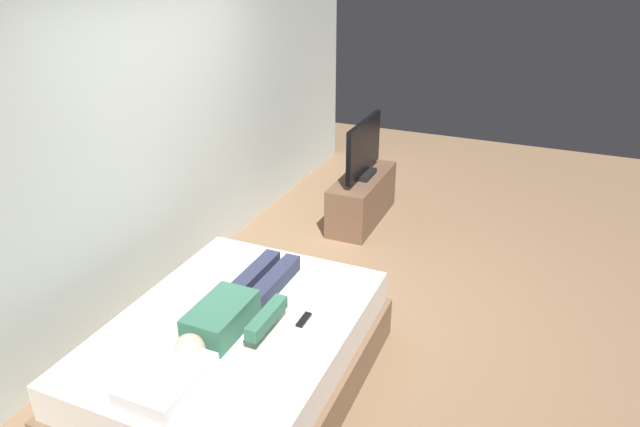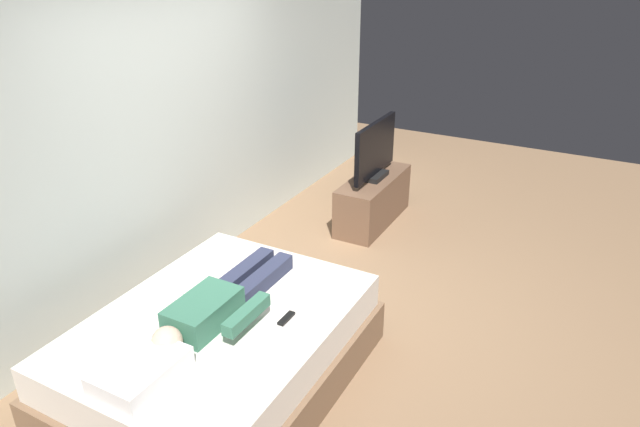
% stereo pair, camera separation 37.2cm
% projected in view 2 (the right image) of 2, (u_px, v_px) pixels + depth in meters
% --- Properties ---
extents(ground_plane, '(10.00, 10.00, 0.00)m').
position_uv_depth(ground_plane, '(340.00, 317.00, 4.55)').
color(ground_plane, '#8C6B4C').
extents(back_wall, '(6.40, 0.10, 2.80)m').
position_uv_depth(back_wall, '(198.00, 107.00, 4.95)').
color(back_wall, silver).
rests_on(back_wall, ground).
extents(bed, '(1.96, 1.50, 0.54)m').
position_uv_depth(bed, '(220.00, 351.00, 3.76)').
color(bed, brown).
rests_on(bed, ground).
extents(pillow, '(0.48, 0.34, 0.12)m').
position_uv_depth(pillow, '(141.00, 371.00, 3.09)').
color(pillow, white).
rests_on(pillow, bed).
extents(person, '(1.26, 0.46, 0.18)m').
position_uv_depth(person, '(219.00, 303.00, 3.63)').
color(person, '#387056').
rests_on(person, bed).
extents(remote, '(0.15, 0.04, 0.02)m').
position_uv_depth(remote, '(286.00, 318.00, 3.61)').
color(remote, black).
rests_on(remote, bed).
extents(tv_stand, '(1.10, 0.40, 0.50)m').
position_uv_depth(tv_stand, '(373.00, 200.00, 6.00)').
color(tv_stand, brown).
rests_on(tv_stand, ground).
extents(tv, '(0.88, 0.20, 0.59)m').
position_uv_depth(tv, '(375.00, 151.00, 5.77)').
color(tv, black).
rests_on(tv, tv_stand).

